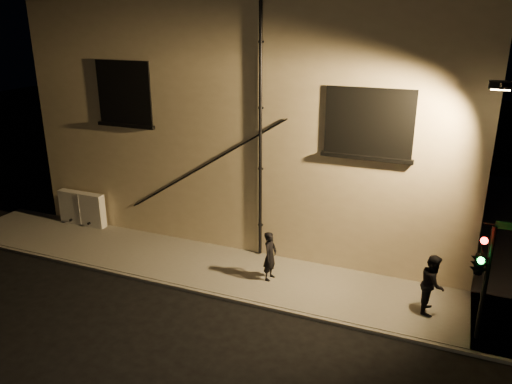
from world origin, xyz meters
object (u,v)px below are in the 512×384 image
at_px(utility_cabinet, 82,208).
at_px(traffic_signal, 480,262).
at_px(pedestrian_b, 432,284).
at_px(pedestrian_a, 270,256).

height_order(utility_cabinet, traffic_signal, traffic_signal).
xyz_separation_m(utility_cabinet, pedestrian_b, (13.21, -1.27, 0.19)).
xyz_separation_m(utility_cabinet, traffic_signal, (14.22, -2.24, 1.51)).
xyz_separation_m(utility_cabinet, pedestrian_a, (8.43, -1.28, 0.13)).
bearing_deg(pedestrian_b, pedestrian_a, 89.21).
relative_size(pedestrian_b, traffic_signal, 0.52).
distance_m(pedestrian_a, pedestrian_b, 4.78).
height_order(utility_cabinet, pedestrian_b, pedestrian_b).
height_order(pedestrian_b, traffic_signal, traffic_signal).
distance_m(utility_cabinet, traffic_signal, 14.48).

